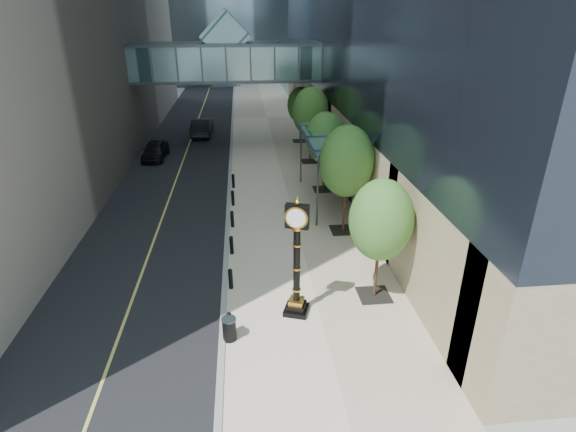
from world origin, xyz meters
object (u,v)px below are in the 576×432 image
object	(u,v)px
pedestrian	(366,229)
car_near	(155,150)
car_far	(202,127)
street_clock	(297,266)
trash_bin	(229,330)

from	to	relation	value
pedestrian	car_near	bearing A→B (deg)	-66.07
pedestrian	car_far	bearing A→B (deg)	-82.23
street_clock	trash_bin	xyz separation A→B (m)	(-2.73, -1.44, -1.76)
street_clock	car_near	distance (m)	24.53
street_clock	car_far	world-z (taller)	street_clock
trash_bin	car_near	world-z (taller)	car_near
trash_bin	car_near	bearing A→B (deg)	105.46
trash_bin	car_near	size ratio (longest dim) A/B	0.20
pedestrian	car_near	distance (m)	21.88
car_near	street_clock	bearing A→B (deg)	-64.78
street_clock	pedestrian	distance (m)	7.26
car_near	car_far	size ratio (longest dim) A/B	0.84
pedestrian	car_near	world-z (taller)	pedestrian
pedestrian	car_far	world-z (taller)	pedestrian
street_clock	car_far	bearing A→B (deg)	120.21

